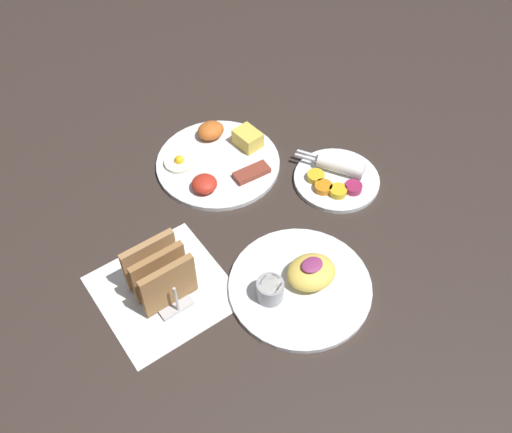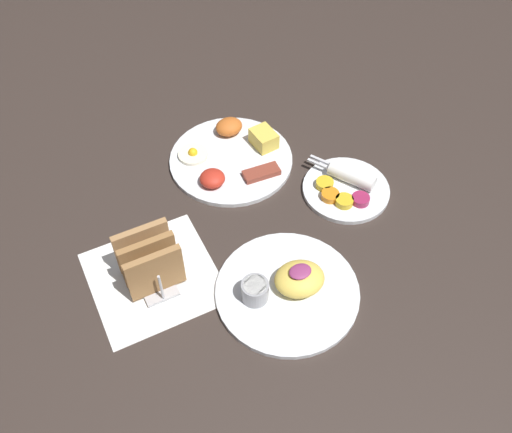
% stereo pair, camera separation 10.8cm
% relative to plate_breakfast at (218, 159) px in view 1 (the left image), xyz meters
% --- Properties ---
extents(ground_plane, '(3.00, 3.00, 0.00)m').
position_rel_plate_breakfast_xyz_m(ground_plane, '(-0.05, -0.22, -0.01)').
color(ground_plane, '#332823').
extents(napkin_flat, '(0.22, 0.22, 0.00)m').
position_rel_plate_breakfast_xyz_m(napkin_flat, '(-0.25, -0.21, -0.01)').
color(napkin_flat, white).
rests_on(napkin_flat, ground_plane).
extents(plate_breakfast, '(0.26, 0.26, 0.05)m').
position_rel_plate_breakfast_xyz_m(plate_breakfast, '(0.00, 0.00, 0.00)').
color(plate_breakfast, white).
rests_on(plate_breakfast, ground_plane).
extents(plate_condiments, '(0.18, 0.19, 0.04)m').
position_rel_plate_breakfast_xyz_m(plate_condiments, '(0.17, -0.19, -0.00)').
color(plate_condiments, white).
rests_on(plate_condiments, ground_plane).
extents(plate_foreground, '(0.26, 0.26, 0.06)m').
position_rel_plate_breakfast_xyz_m(plate_foreground, '(-0.05, -0.35, 0.00)').
color(plate_foreground, white).
rests_on(plate_foreground, ground_plane).
extents(toast_rack, '(0.10, 0.12, 0.10)m').
position_rel_plate_breakfast_xyz_m(toast_rack, '(-0.25, -0.21, 0.04)').
color(toast_rack, '#B7B7BC').
rests_on(toast_rack, ground_plane).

